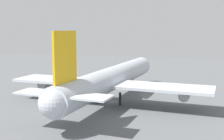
# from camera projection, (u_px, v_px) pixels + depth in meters

# --- Properties ---
(ground_plane) EXTENTS (271.18, 271.18, 0.00)m
(ground_plane) POSITION_uv_depth(u_px,v_px,m) (112.00, 102.00, 85.37)
(ground_plane) COLOR slate
(cargo_airplane) EXTENTS (67.80, 55.78, 20.30)m
(cargo_airplane) POSITION_uv_depth(u_px,v_px,m) (112.00, 79.00, 84.21)
(cargo_airplane) COLOR silver
(cargo_airplane) RESTS_ON ground_plane
(baggage_tug) EXTENTS (4.58, 5.40, 2.36)m
(baggage_tug) POSITION_uv_depth(u_px,v_px,m) (115.00, 75.00, 126.41)
(baggage_tug) COLOR white
(baggage_tug) RESTS_ON ground_plane
(safety_cone_nose) EXTENTS (0.56, 0.56, 0.80)m
(safety_cone_nose) POSITION_uv_depth(u_px,v_px,m) (146.00, 83.00, 112.79)
(safety_cone_nose) COLOR orange
(safety_cone_nose) RESTS_ON ground_plane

